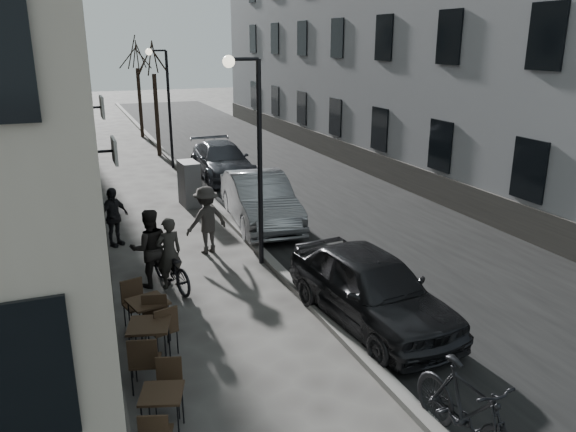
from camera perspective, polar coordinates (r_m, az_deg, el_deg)
ground at (r=9.51m, az=9.77°, el=-17.50°), size 120.00×120.00×0.00m
road at (r=24.58m, az=-1.85°, el=4.71°), size 7.30×60.00×0.00m
kerb at (r=23.61m, az=-10.23°, el=4.06°), size 0.25×60.00×0.12m
streetlamp_near at (r=13.40m, az=-3.61°, el=7.75°), size 0.90×0.28×5.09m
streetlamp_far at (r=25.00m, az=-12.43°, el=11.87°), size 0.90×0.28×5.09m
tree_near at (r=27.88m, az=-13.57°, el=15.43°), size 2.40×2.40×5.70m
tree_far at (r=33.83m, az=-15.16°, el=15.59°), size 2.40×2.40×5.70m
bistro_set_a at (r=8.55m, az=-12.60°, el=-18.61°), size 0.82×1.47×0.84m
bistro_set_b at (r=10.06m, az=-13.83°, el=-12.24°), size 0.89×1.73×0.99m
bistro_set_c at (r=10.94m, az=-13.95°, el=-9.82°), size 0.85×1.67×0.95m
utility_cabinet at (r=19.33m, az=-9.99°, el=3.25°), size 0.62×1.05×1.52m
bicycle at (r=13.04m, az=-11.90°, el=-5.03°), size 1.12×2.04×1.02m
cyclist_rider at (r=12.92m, az=-11.99°, el=-3.70°), size 0.68×0.53×1.66m
pedestrian_near at (r=13.08m, az=-13.86°, el=-3.20°), size 0.89×0.69×1.82m
pedestrian_mid at (r=14.87m, az=-8.27°, el=-0.39°), size 1.31×0.97×1.80m
pedestrian_far at (r=15.95m, az=-17.34°, el=-0.10°), size 1.02×0.86×1.64m
car_near at (r=11.27m, az=8.43°, el=-7.20°), size 2.12×4.51×1.49m
car_mid at (r=17.07m, az=-2.88°, el=1.67°), size 2.08×4.85×1.55m
car_far at (r=23.19m, az=-6.73°, el=5.61°), size 2.10×4.90×1.41m
moped at (r=8.34m, az=17.78°, el=-18.38°), size 0.72×2.15×1.27m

